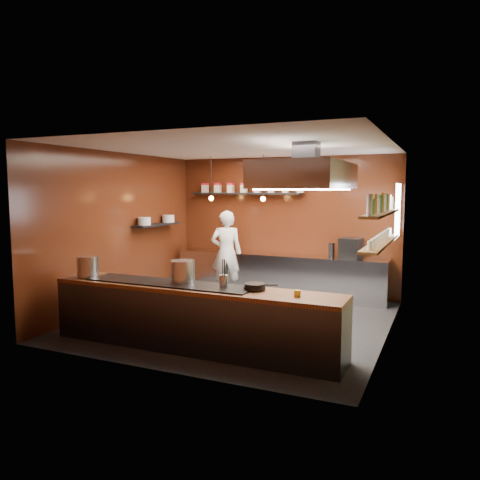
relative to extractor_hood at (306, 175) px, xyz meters
The scene contains 26 objects.
floor 2.85m from the extractor_hood, 162.90° to the left, with size 5.00×5.00×0.00m, color black.
back_wall 3.33m from the extractor_hood, 114.15° to the left, with size 5.00×5.00×0.00m, color #3A140A.
left_wall 3.95m from the extractor_hood, behind, with size 5.00×5.00×0.00m, color #3A140A.
right_wall 1.62m from the extractor_hood, 18.43° to the left, with size 5.00×5.00×0.00m, color #494529.
ceiling 1.45m from the extractor_hood, 162.90° to the left, with size 5.00×5.00×0.00m, color silver.
window_pane 2.47m from the extractor_hood, 61.29° to the left, with size 1.00×1.00×0.00m, color white.
prep_counter 3.54m from the extractor_hood, 116.83° to the left, with size 4.60×0.65×0.90m, color silver.
pass_counter 2.70m from the extractor_hood, 137.38° to the right, with size 4.40×0.72×0.94m.
tin_shelf 3.54m from the extractor_hood, 128.56° to the left, with size 2.60×0.26×0.04m, color black.
plate_shelf 4.02m from the extractor_hood, 158.96° to the left, with size 0.30×1.40×0.04m, color black.
bottle_shelf_upper 1.38m from the extractor_hood, 33.94° to the left, with size 0.26×2.80×0.04m, color brown.
bottle_shelf_lower 1.64m from the extractor_hood, 33.94° to the left, with size 0.26×2.80×0.04m, color brown.
extractor_hood is the anchor object (origin of this frame).
pendant_left 3.44m from the extractor_hood, 142.13° to the left, with size 0.10×0.10×0.95m.
pendant_right 2.60m from the extractor_hood, 125.54° to the left, with size 0.10×0.10×0.95m.
storage_tins 3.44m from the extractor_hood, 126.60° to the left, with size 2.43×0.13×0.22m.
plate_stacks 3.99m from the extractor_hood, 158.96° to the left, with size 0.26×1.16×0.16m.
bottles 1.33m from the extractor_hood, 33.94° to the left, with size 0.06×2.66×0.24m.
wine_glasses 1.59m from the extractor_hood, 33.94° to the left, with size 0.07×2.37×0.13m.
stockpot_large 3.66m from the extractor_hood, 157.48° to the right, with size 0.33×0.33×0.32m, color #B8BABF.
stockpot_small 2.35m from the extractor_hood, 143.17° to the right, with size 0.35×0.35×0.33m, color #B8BABF.
utensil_crock 2.05m from the extractor_hood, 126.26° to the right, with size 0.13×0.13×0.16m, color silver.
frying_pan 1.92m from the extractor_hood, 108.96° to the right, with size 0.45×0.30×0.08m.
butter_jar 1.99m from the extractor_hood, 78.08° to the right, with size 0.09×0.09×0.08m, color yellow.
espresso_machine 2.97m from the extractor_hood, 85.19° to the left, with size 0.41×0.39×0.41m, color black.
chef 3.61m from the extractor_hood, 137.38° to the left, with size 0.67×0.44×1.84m, color silver.
Camera 1 is at (3.27, -7.32, 2.29)m, focal length 35.00 mm.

